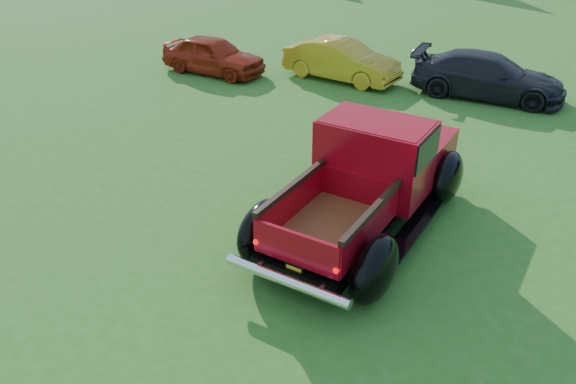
# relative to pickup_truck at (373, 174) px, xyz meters

# --- Properties ---
(ground) EXTENTS (120.00, 120.00, 0.00)m
(ground) POSITION_rel_pickup_truck_xyz_m (-1.39, -1.74, -1.00)
(ground) COLOR #2B5F1B
(ground) RESTS_ON ground
(pickup_truck) EXTENTS (3.25, 5.91, 2.11)m
(pickup_truck) POSITION_rel_pickup_truck_xyz_m (0.00, 0.00, 0.00)
(pickup_truck) COLOR black
(pickup_truck) RESTS_ON ground
(show_car_red) EXTENTS (3.87, 1.87, 1.27)m
(show_car_red) POSITION_rel_pickup_truck_xyz_m (-7.89, 7.05, -0.36)
(show_car_red) COLOR maroon
(show_car_red) RESTS_ON ground
(show_car_yellow) EXTENTS (4.16, 2.07, 1.31)m
(show_car_yellow) POSITION_rel_pickup_truck_xyz_m (-3.58, 8.23, -0.35)
(show_car_yellow) COLOR #BF9119
(show_car_yellow) RESTS_ON ground
(show_car_grey) EXTENTS (4.68, 2.00, 1.34)m
(show_car_grey) POSITION_rel_pickup_truck_xyz_m (1.14, 8.47, -0.33)
(show_car_grey) COLOR black
(show_car_grey) RESTS_ON ground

